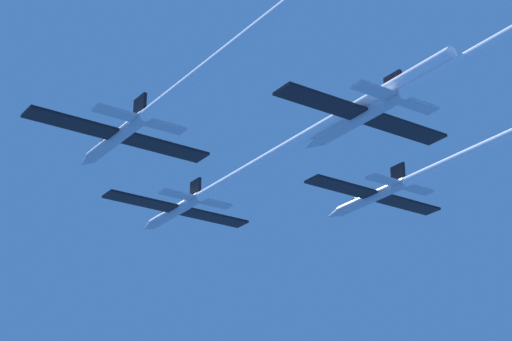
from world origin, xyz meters
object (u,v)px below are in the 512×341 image
object	(u,v)px
jet_lead	(242,173)
jet_right_wing	(471,152)
jet_slot	(504,37)
jet_left_wing	(208,67)

from	to	relation	value
jet_lead	jet_right_wing	distance (m)	21.58
jet_slot	jet_right_wing	bearing A→B (deg)	48.79
jet_right_wing	jet_lead	bearing A→B (deg)	134.98
jet_left_wing	jet_right_wing	bearing A→B (deg)	3.76
jet_slot	jet_left_wing	bearing A→B (deg)	134.50
jet_right_wing	jet_slot	bearing A→B (deg)	-131.21
jet_lead	jet_left_wing	size ratio (longest dim) A/B	0.91
jet_left_wing	jet_slot	distance (m)	21.05
jet_lead	jet_right_wing	size ratio (longest dim) A/B	0.95
jet_left_wing	jet_right_wing	world-z (taller)	jet_right_wing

